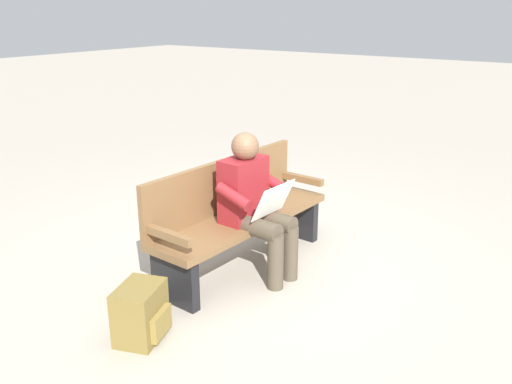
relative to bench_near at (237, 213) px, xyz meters
The scene contains 4 objects.
ground_plane 0.46m from the bench_near, 86.92° to the left, with size 40.00×40.00×0.00m, color #A89E8E.
bench_near is the anchor object (origin of this frame).
person_seated 0.29m from the bench_near, 73.83° to the left, with size 0.59×0.59×1.18m.
backpack 1.30m from the bench_near, ahead, with size 0.42×0.38×0.38m.
Camera 1 is at (3.42, 2.53, 2.11)m, focal length 38.46 mm.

